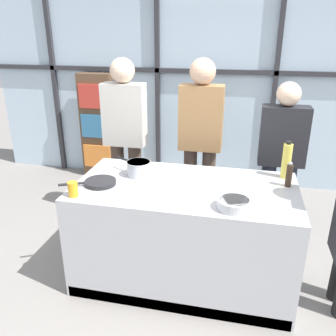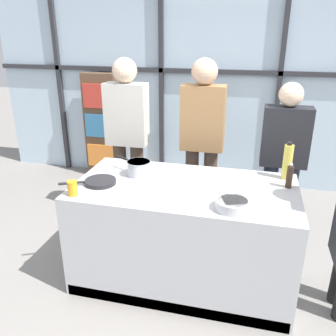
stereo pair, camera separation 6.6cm
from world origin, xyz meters
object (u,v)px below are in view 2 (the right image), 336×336
Objects in this scene: saucepan at (139,168)px; oil_bottle at (287,162)px; white_plate at (237,194)px; mixing_bowl at (233,204)px; pepper_grinder at (289,176)px; spectator_center_right at (283,155)px; spectator_far_left at (127,132)px; spectator_center_left at (202,136)px; frying_pan at (99,182)px; juice_glass_near at (73,188)px.

oil_bottle is (1.23, 0.22, 0.08)m from saucepan.
oil_bottle reaches higher than white_plate.
pepper_grinder reaches higher than mixing_bowl.
spectator_center_right is 1.26m from mixing_bowl.
spectator_far_left is 0.99× the size of spectator_center_left.
spectator_far_left reaches higher than frying_pan.
spectator_center_right is at bearing 31.27° from saucepan.
pepper_grinder is 1.83× the size of juice_glass_near.
spectator_far_left is 7.19× the size of mixing_bowl.
oil_bottle is at bearing 24.41° from juice_glass_near.
oil_bottle is at bearing 146.41° from spectator_center_left.
spectator_center_right is 7.69× the size of pepper_grinder.
white_plate is 2.33× the size of juice_glass_near.
white_plate is (-0.39, -0.94, -0.02)m from spectator_center_right.
frying_pan is 1.11m from white_plate.
oil_bottle is 2.81× the size of juice_glass_near.
pepper_grinder is at bearing 11.10° from frying_pan.
juice_glass_near is at bearing 90.47° from spectator_far_left.
frying_pan is 1.72× the size of mixing_bowl.
juice_glass_near is at bearing 57.54° from spectator_center_left.
juice_glass_near is (-1.22, -0.31, 0.05)m from white_plate.
frying_pan is at bearing 55.65° from spectator_center_left.
white_plate is (1.23, -0.94, -0.15)m from spectator_far_left.
spectator_far_left is 1.02m from frying_pan.
spectator_far_left is at bearing 0.00° from spectator_center_right.
juice_glass_near is (-0.36, -0.50, -0.01)m from saucepan.
spectator_far_left is at bearing 90.47° from juice_glass_near.
saucepan reaches higher than frying_pan.
spectator_far_left is 1.62m from spectator_center_right.
saucepan is at bearing 44.93° from frying_pan.
spectator_center_left is 0.96m from oil_bottle.
saucepan is at bearing -169.66° from oil_bottle.
white_plate is at bearing -12.39° from saucepan.
spectator_center_right is at bearing 180.00° from spectator_center_left.
mixing_bowl reaches higher than frying_pan.
spectator_center_right is at bearing -180.00° from spectator_far_left.
spectator_center_left is 1.23m from frying_pan.
spectator_far_left is 1.77m from pepper_grinder.
mixing_bowl is at bearing 108.70° from spectator_center_left.
white_plate is 0.25m from mixing_bowl.
spectator_center_left reaches higher than juice_glass_near.
mixing_bowl is 1.20m from juice_glass_near.
pepper_grinder is at bearing 1.80° from saucepan.
spectator_center_right is 2.03m from juice_glass_near.
mixing_bowl is at bearing -27.50° from saucepan.
spectator_center_left reaches higher than spectator_center_right.
spectator_far_left reaches higher than saucepan.
saucepan is at bearing 53.97° from juice_glass_near.
spectator_far_left is 1.12× the size of spectator_center_right.
spectator_center_right is at bearing 89.97° from pepper_grinder.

